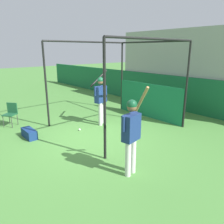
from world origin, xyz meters
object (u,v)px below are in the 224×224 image
Objects in this scene: player_batter at (101,96)px; equipment_bag at (29,133)px; player_waiting at (131,131)px; baseball at (80,130)px; folding_chair at (11,112)px.

equipment_bag is (-0.46, -2.54, -0.94)m from player_batter.
player_waiting is 26.95× the size of baseball.
folding_chair is 1.63m from equipment_bag.
player_waiting reaches higher than baseball.
player_waiting is 3.29m from baseball.
player_waiting reaches higher than player_batter.
player_batter reaches higher than baseball.
player_batter is 1.44m from baseball.
folding_chair is 1.20× the size of equipment_bag.
equipment_bag is (-3.59, -0.94, -0.90)m from player_waiting.
player_batter is 0.98× the size of player_waiting.
folding_chair is at bearing -178.78° from equipment_bag.
baseball is at bearing 172.37° from player_batter.
baseball is (-3.07, 0.61, -1.01)m from player_waiting.
equipment_bag is at bearing 158.52° from player_batter.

